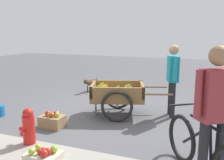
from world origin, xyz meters
name	(u,v)px	position (x,y,z in m)	size (l,w,h in m)	color
ground_plane	(109,112)	(0.00, 0.00, 0.00)	(24.00, 24.00, 0.00)	#56565B
fruit_cart	(117,95)	(-0.24, 0.08, 0.44)	(1.81, 1.25, 0.73)	olive
vendor_person	(173,74)	(-1.33, -0.28, 0.90)	(0.30, 0.53, 1.51)	black
bicycle	(203,153)	(-2.03, 2.00, 0.35)	(1.02, 1.38, 0.85)	black
cyclist_person	(215,106)	(-2.12, 2.13, 0.99)	(0.44, 0.38, 1.64)	black
dog	(91,82)	(1.24, -1.67, 0.27)	(0.28, 0.66, 0.40)	#4C3823
fire_hydrant	(29,130)	(0.43, 2.13, 0.33)	(0.25, 0.25, 0.67)	red
apple_crate	(52,121)	(0.66, 1.20, 0.13)	(0.44, 0.32, 0.32)	#99754C
mixed_fruit_crate	(44,159)	(-0.09, 2.48, 0.13)	(0.44, 0.32, 0.32)	beige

